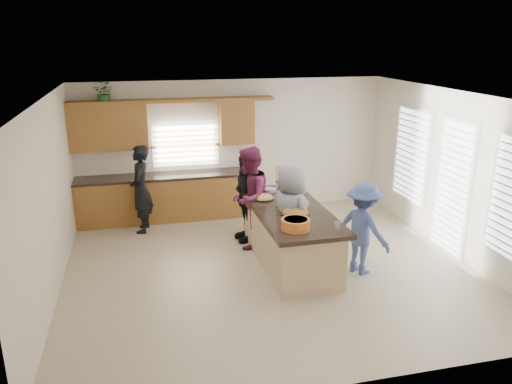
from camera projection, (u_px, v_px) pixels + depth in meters
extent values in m
plane|color=tan|center=(268.00, 267.00, 8.24)|extent=(6.50, 6.50, 0.00)
cube|color=silver|center=(233.00, 146.00, 10.60)|extent=(6.50, 0.02, 2.80)
cube|color=silver|center=(345.00, 270.00, 5.04)|extent=(6.50, 0.02, 2.80)
cube|color=silver|center=(48.00, 202.00, 7.10)|extent=(0.02, 6.00, 2.80)
cube|color=silver|center=(452.00, 174.00, 8.54)|extent=(0.02, 6.00, 2.80)
cube|color=white|center=(270.00, 96.00, 7.39)|extent=(6.50, 6.00, 0.02)
cube|color=olive|center=(169.00, 198.00, 10.28)|extent=(3.65, 0.62, 0.90)
cube|color=black|center=(167.00, 176.00, 10.14)|extent=(3.70, 0.65, 0.05)
cube|color=olive|center=(108.00, 127.00, 9.71)|extent=(1.50, 0.36, 0.90)
cube|color=olive|center=(236.00, 122.00, 10.28)|extent=(0.70, 0.36, 0.90)
cube|color=olive|center=(173.00, 100.00, 9.85)|extent=(4.05, 0.40, 0.06)
cube|color=brown|center=(186.00, 146.00, 10.32)|extent=(1.35, 0.08, 0.85)
cube|color=white|center=(411.00, 155.00, 9.73)|extent=(0.06, 1.10, 1.75)
cube|color=white|center=(453.00, 188.00, 8.50)|extent=(0.06, 0.85, 2.25)
cube|color=tan|center=(289.00, 237.00, 8.34)|extent=(1.02, 2.51, 0.88)
cube|color=black|center=(290.00, 210.00, 8.20)|extent=(1.17, 2.71, 0.07)
cube|color=black|center=(289.00, 259.00, 8.46)|extent=(0.94, 2.43, 0.08)
cylinder|color=black|center=(295.00, 213.00, 7.91)|extent=(0.46, 0.46, 0.02)
ellipsoid|color=#C0903C|center=(295.00, 212.00, 7.91)|extent=(0.42, 0.42, 0.19)
cylinder|color=black|center=(293.00, 201.00, 8.50)|extent=(0.38, 0.38, 0.02)
ellipsoid|color=#C0903C|center=(293.00, 200.00, 8.50)|extent=(0.34, 0.34, 0.15)
cylinder|color=black|center=(264.00, 199.00, 8.62)|extent=(0.35, 0.35, 0.02)
ellipsoid|color=#DAAC5D|center=(264.00, 198.00, 8.62)|extent=(0.31, 0.31, 0.14)
cylinder|color=orange|center=(296.00, 224.00, 7.29)|extent=(0.43, 0.43, 0.16)
cylinder|color=beige|center=(296.00, 220.00, 7.27)|extent=(0.35, 0.35, 0.04)
cylinder|color=white|center=(337.00, 226.00, 7.29)|extent=(0.09, 0.09, 0.11)
cylinder|color=#B295DA|center=(270.00, 190.00, 9.05)|extent=(0.24, 0.24, 0.06)
cylinder|color=silver|center=(278.00, 185.00, 9.18)|extent=(0.11, 0.11, 0.17)
imported|color=#296629|center=(105.00, 93.00, 9.51)|extent=(0.48, 0.45, 0.43)
imported|color=black|center=(141.00, 189.00, 9.52)|extent=(0.50, 0.67, 1.70)
imported|color=maroon|center=(249.00, 198.00, 8.82)|extent=(1.03, 1.11, 1.83)
imported|color=black|center=(246.00, 197.00, 9.12)|extent=(0.52, 1.02, 1.67)
imported|color=#3D5085|center=(363.00, 228.00, 7.88)|extent=(0.95, 1.12, 1.50)
imported|color=gray|center=(290.00, 215.00, 8.11)|extent=(0.83, 0.99, 1.73)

